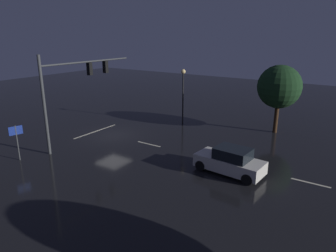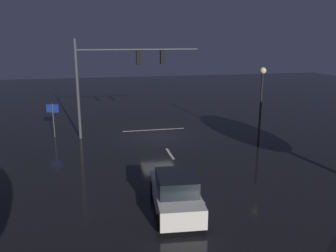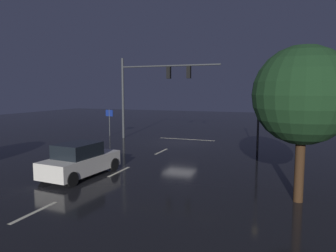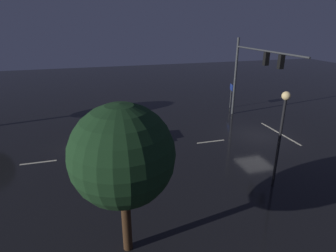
# 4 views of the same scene
# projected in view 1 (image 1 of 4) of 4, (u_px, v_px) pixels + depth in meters

# --- Properties ---
(ground_plane) EXTENTS (80.00, 80.00, 0.00)m
(ground_plane) POSITION_uv_depth(u_px,v_px,m) (112.00, 135.00, 26.65)
(ground_plane) COLOR black
(traffic_signal_assembly) EXTENTS (8.93, 0.47, 7.14)m
(traffic_signal_assembly) POSITION_uv_depth(u_px,v_px,m) (74.00, 82.00, 23.38)
(traffic_signal_assembly) COLOR #383A3D
(traffic_signal_assembly) RESTS_ON ground_plane
(lane_dash_far) EXTENTS (0.16, 2.20, 0.01)m
(lane_dash_far) POSITION_uv_depth(u_px,v_px,m) (149.00, 144.00, 24.53)
(lane_dash_far) COLOR beige
(lane_dash_far) RESTS_ON ground_plane
(lane_dash_mid) EXTENTS (0.16, 2.20, 0.01)m
(lane_dash_mid) POSITION_uv_depth(u_px,v_px,m) (218.00, 161.00, 21.34)
(lane_dash_mid) COLOR beige
(lane_dash_mid) RESTS_ON ground_plane
(lane_dash_near) EXTENTS (0.16, 2.20, 0.01)m
(lane_dash_near) POSITION_uv_depth(u_px,v_px,m) (311.00, 183.00, 18.16)
(lane_dash_near) COLOR beige
(lane_dash_near) RESTS_ON ground_plane
(stop_bar) EXTENTS (5.00, 0.16, 0.01)m
(stop_bar) POSITION_uv_depth(u_px,v_px,m) (96.00, 131.00, 27.73)
(stop_bar) COLOR beige
(stop_bar) RESTS_ON ground_plane
(car_approaching) EXTENTS (2.21, 4.48, 1.70)m
(car_approaching) POSITION_uv_depth(u_px,v_px,m) (230.00, 161.00, 19.24)
(car_approaching) COLOR silver
(car_approaching) RESTS_ON ground_plane
(street_lamp_left_kerb) EXTENTS (0.44, 0.44, 5.30)m
(street_lamp_left_kerb) POSITION_uv_depth(u_px,v_px,m) (183.00, 86.00, 29.01)
(street_lamp_left_kerb) COLOR black
(street_lamp_left_kerb) RESTS_ON ground_plane
(route_sign) EXTENTS (0.89, 0.28, 2.52)m
(route_sign) POSITION_uv_depth(u_px,v_px,m) (16.00, 135.00, 20.93)
(route_sign) COLOR #383A3D
(route_sign) RESTS_ON ground_plane
(tree_left_near) EXTENTS (3.73, 3.73, 5.97)m
(tree_left_near) POSITION_uv_depth(u_px,v_px,m) (279.00, 87.00, 26.31)
(tree_left_near) COLOR #382314
(tree_left_near) RESTS_ON ground_plane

